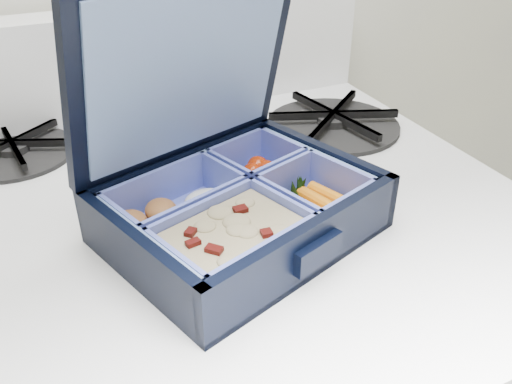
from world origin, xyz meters
name	(u,v)px	position (x,y,z in m)	size (l,w,h in m)	color
bento_box	(241,209)	(0.36, 1.59, 0.99)	(0.25, 0.20, 0.06)	black
burner_grate	(333,118)	(0.58, 1.77, 0.97)	(0.19, 0.19, 0.03)	black
burner_grate_rear	(13,148)	(0.16, 1.87, 0.97)	(0.15, 0.15, 0.02)	black
fork	(228,163)	(0.40, 1.73, 0.96)	(0.02, 0.17, 0.01)	#B1B2B9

